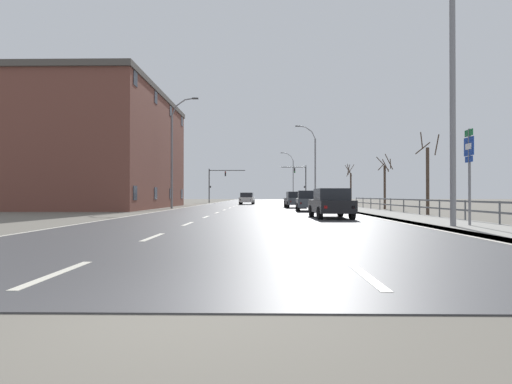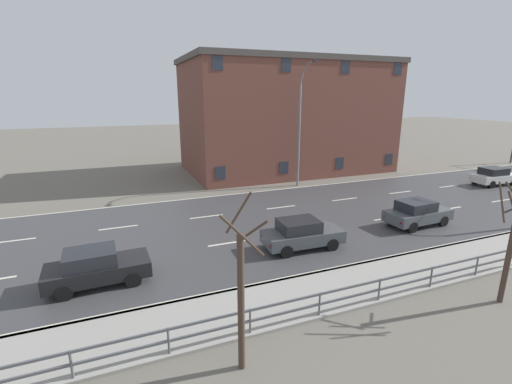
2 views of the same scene
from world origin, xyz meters
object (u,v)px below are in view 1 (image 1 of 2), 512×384
highway_sign (469,165)px  car_mid_centre (308,201)px  traffic_signal_left (217,180)px  car_near_left (331,203)px  street_lamp_distant (292,177)px  street_lamp_left_bank (174,154)px  car_far_left (247,198)px  traffic_signal_right (302,179)px  street_lamp_midground (314,166)px  brick_building (106,151)px  street_lamp_foreground (447,79)px  car_far_right (295,200)px

highway_sign → car_mid_centre: (-4.09, 16.10, -1.54)m
traffic_signal_left → car_near_left: (11.08, -44.28, -2.93)m
street_lamp_distant → highway_sign: bearing=-89.2°
street_lamp_left_bank → traffic_signal_left: (0.74, 28.41, -1.29)m
car_far_left → traffic_signal_right: bearing=60.1°
street_lamp_left_bank → street_lamp_distant: bearing=74.3°
street_lamp_distant → car_near_left: 69.01m
street_lamp_distant → traffic_signal_left: size_ratio=1.81×
street_lamp_distant → car_mid_centre: (-3.10, -59.09, -4.44)m
street_lamp_midground → highway_sign: 37.49m
car_near_left → car_far_left: same height
street_lamp_distant → brick_building: (-22.02, -50.68, 0.36)m
street_lamp_left_bank → car_far_left: 17.77m
car_far_left → brick_building: brick_building is taller
car_far_left → street_lamp_distant: bearing=79.4°
street_lamp_foreground → car_near_left: size_ratio=2.65×
street_lamp_distant → street_lamp_foreground: bearing=-90.0°
street_lamp_distant → car_near_left: (-3.01, -68.80, -4.44)m
highway_sign → car_far_right: bearing=100.4°
car_far_right → street_lamp_left_bank: bearing=-172.8°
car_near_left → brick_building: 26.70m
street_lamp_foreground → traffic_signal_right: (-0.21, 52.09, -1.42)m
street_lamp_distant → traffic_signal_right: size_ratio=1.76×
highway_sign → traffic_signal_left: size_ratio=0.61×
traffic_signal_right → car_far_left: (-8.48, -13.28, -3.14)m
brick_building → street_lamp_distant: bearing=66.5°
car_mid_centre → car_far_left: bearing=106.6°
street_lamp_left_bank → brick_building: size_ratio=0.50×
traffic_signal_left → car_far_left: bearing=-66.2°
traffic_signal_right → street_lamp_midground: bearing=-89.2°
traffic_signal_left → car_mid_centre: size_ratio=1.43×
street_lamp_foreground → car_near_left: bearing=114.0°
street_lamp_left_bank → car_near_left: (11.82, -15.88, -4.22)m
highway_sign → street_lamp_left_bank: bearing=125.4°
traffic_signal_left → brick_building: size_ratio=0.29×
street_lamp_foreground → street_lamp_distant: bearing=90.0°
highway_sign → traffic_signal_right: size_ratio=0.60×
street_lamp_distant → street_lamp_left_bank: bearing=-105.7°
street_lamp_foreground → highway_sign: (0.97, 0.42, -3.02)m
street_lamp_midground → car_mid_centre: size_ratio=2.46×
street_lamp_foreground → car_far_right: 25.33m
street_lamp_left_bank → traffic_signal_right: street_lamp_left_bank is taller
highway_sign → street_lamp_foreground: bearing=-156.7°
street_lamp_foreground → brick_building: bearing=131.5°
traffic_signal_right → car_near_left: traffic_signal_right is taller
car_far_left → highway_sign: bearing=-73.2°
street_lamp_midground → brick_building: size_ratio=0.50×
brick_building → street_lamp_midground: bearing=30.3°
street_lamp_left_bank → car_far_right: 12.29m
street_lamp_left_bank → traffic_signal_left: bearing=88.5°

